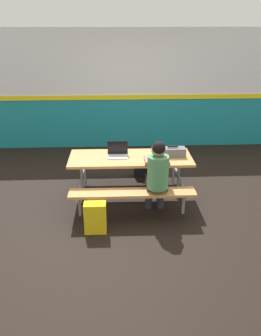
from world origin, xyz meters
TOP-DOWN VIEW (x-y plane):
  - ground_plane at (0.00, 0.00)m, footprint 10.00×10.00m
  - accent_backdrop at (0.00, 2.66)m, footprint 8.00×0.14m
  - picnic_table_main at (-0.19, 0.00)m, footprint 1.92×1.56m
  - student_nearer at (0.16, -0.56)m, footprint 0.36×0.53m
  - laptop_silver at (-0.39, 0.04)m, footprint 0.32×0.22m
  - toolbox_grey at (0.47, -0.00)m, footprint 0.40×0.18m
  - backpack_dark at (-0.72, -0.94)m, footprint 0.30×0.22m
  - tote_bag_bright at (0.08, 0.92)m, footprint 0.34×0.21m

SIDE VIEW (x-z plane):
  - ground_plane at x=0.00m, z-range -0.02..0.00m
  - tote_bag_bright at x=0.08m, z-range -0.02..0.41m
  - backpack_dark at x=-0.72m, z-range 0.00..0.44m
  - picnic_table_main at x=-0.19m, z-range 0.21..0.95m
  - student_nearer at x=0.16m, z-range 0.10..1.31m
  - laptop_silver at x=-0.39m, z-range 0.67..0.90m
  - toolbox_grey at x=0.47m, z-range 0.72..0.90m
  - accent_backdrop at x=0.00m, z-range -0.05..2.55m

